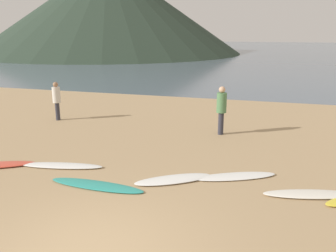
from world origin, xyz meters
TOP-DOWN VIEW (x-y plane):
  - ground_plane at (0.00, 10.00)m, footprint 120.00×120.00m
  - ocean_water at (0.00, 65.33)m, footprint 140.00×100.00m
  - headland_hill at (-24.07, 52.10)m, footprint 43.32×43.32m
  - surfboard_3 at (-2.79, 3.57)m, footprint 2.49×0.94m
  - surfboard_4 at (-1.18, 2.64)m, footprint 2.60×0.62m
  - surfboard_5 at (0.59, 3.54)m, footprint 2.08×1.64m
  - surfboard_6 at (2.12, 4.21)m, footprint 2.28×1.46m
  - surfboard_7 at (3.99, 3.61)m, footprint 2.34×1.08m
  - person_0 at (1.13, 8.24)m, footprint 0.37×0.37m
  - person_2 at (-6.04, 8.44)m, footprint 0.34×0.34m

SIDE VIEW (x-z plane):
  - ground_plane at x=0.00m, z-range -0.20..0.00m
  - ocean_water at x=0.00m, z-range 0.00..0.00m
  - surfboard_4 at x=-1.18m, z-range 0.00..0.06m
  - surfboard_6 at x=2.12m, z-range 0.00..0.07m
  - surfboard_5 at x=0.59m, z-range 0.00..0.08m
  - surfboard_3 at x=-2.79m, z-range 0.00..0.08m
  - surfboard_7 at x=3.99m, z-range 0.00..0.09m
  - person_2 at x=-6.04m, z-range 0.15..1.82m
  - person_0 at x=1.13m, z-range 0.16..1.99m
  - headland_hill at x=-24.07m, z-range 0.00..14.59m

